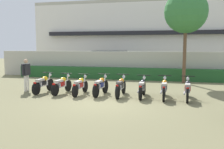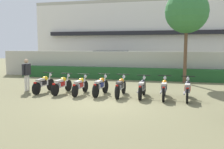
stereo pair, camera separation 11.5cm
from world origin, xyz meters
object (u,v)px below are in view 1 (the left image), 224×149
at_px(parked_car, 112,62).
at_px(motorcycle_in_row_7, 187,89).
at_px(motorcycle_in_row_3, 101,86).
at_px(motorcycle_in_row_1, 62,84).
at_px(tree_near_inspector, 186,12).
at_px(inspector_person, 26,72).
at_px(motorcycle_in_row_5, 142,87).
at_px(motorcycle_in_row_6, 164,88).
at_px(motorcycle_in_row_4, 121,86).
at_px(motorcycle_in_row_0, 43,84).
at_px(motorcycle_in_row_2, 80,85).

relative_size(parked_car, motorcycle_in_row_7, 2.36).
bearing_deg(parked_car, motorcycle_in_row_7, -60.07).
bearing_deg(motorcycle_in_row_3, motorcycle_in_row_1, 95.51).
bearing_deg(parked_car, tree_near_inspector, -39.12).
height_order(parked_car, inspector_person, parked_car).
bearing_deg(motorcycle_in_row_5, motorcycle_in_row_1, 90.98).
bearing_deg(tree_near_inspector, motorcycle_in_row_6, -102.50).
distance_m(motorcycle_in_row_3, motorcycle_in_row_5, 1.93).
relative_size(motorcycle_in_row_5, motorcycle_in_row_6, 0.95).
relative_size(motorcycle_in_row_3, motorcycle_in_row_5, 1.00).
height_order(motorcycle_in_row_4, motorcycle_in_row_7, motorcycle_in_row_7).
xyz_separation_m(parked_car, tree_near_inspector, (5.64, -4.49, 3.37)).
height_order(parked_car, motorcycle_in_row_4, parked_car).
relative_size(motorcycle_in_row_5, motorcycle_in_row_7, 0.95).
xyz_separation_m(motorcycle_in_row_0, motorcycle_in_row_7, (6.78, -0.07, 0.01)).
distance_m(motorcycle_in_row_0, motorcycle_in_row_2, 1.94).
height_order(motorcycle_in_row_4, motorcycle_in_row_5, motorcycle_in_row_4).
distance_m(motorcycle_in_row_2, motorcycle_in_row_7, 4.84).
bearing_deg(motorcycle_in_row_7, tree_near_inspector, 2.47).
bearing_deg(motorcycle_in_row_1, motorcycle_in_row_5, -85.29).
bearing_deg(motorcycle_in_row_0, motorcycle_in_row_6, -87.03).
height_order(parked_car, motorcycle_in_row_1, parked_car).
height_order(tree_near_inspector, motorcycle_in_row_3, tree_near_inspector).
xyz_separation_m(motorcycle_in_row_0, motorcycle_in_row_2, (1.94, -0.06, -0.01)).
xyz_separation_m(motorcycle_in_row_1, motorcycle_in_row_5, (3.88, -0.03, 0.01)).
bearing_deg(motorcycle_in_row_0, parked_car, -4.27).
distance_m(tree_near_inspector, motorcycle_in_row_7, 6.22).
bearing_deg(motorcycle_in_row_1, motorcycle_in_row_3, -84.94).
xyz_separation_m(tree_near_inspector, motorcycle_in_row_4, (-3.02, -4.80, -3.85)).
relative_size(tree_near_inspector, motorcycle_in_row_4, 2.92).
xyz_separation_m(tree_near_inspector, motorcycle_in_row_3, (-3.96, -4.82, -3.85)).
bearing_deg(parked_car, motorcycle_in_row_2, -86.37).
distance_m(motorcycle_in_row_1, motorcycle_in_row_3, 1.95).
xyz_separation_m(motorcycle_in_row_3, motorcycle_in_row_4, (0.94, 0.02, -0.00)).
bearing_deg(motorcycle_in_row_0, motorcycle_in_row_3, -86.63).
xyz_separation_m(motorcycle_in_row_6, motorcycle_in_row_7, (0.97, -0.03, 0.00)).
relative_size(tree_near_inspector, motorcycle_in_row_3, 3.08).
bearing_deg(motorcycle_in_row_2, motorcycle_in_row_5, -87.94).
bearing_deg(inspector_person, motorcycle_in_row_6, -2.06).
distance_m(motorcycle_in_row_3, motorcycle_in_row_7, 3.86).
bearing_deg(motorcycle_in_row_2, motorcycle_in_row_0, 89.84).
height_order(motorcycle_in_row_0, motorcycle_in_row_3, motorcycle_in_row_3).
relative_size(motorcycle_in_row_0, motorcycle_in_row_3, 1.02).
relative_size(tree_near_inspector, inspector_person, 3.43).
bearing_deg(motorcycle_in_row_7, motorcycle_in_row_6, 92.08).
distance_m(tree_near_inspector, motorcycle_in_row_6, 6.29).
bearing_deg(motorcycle_in_row_4, motorcycle_in_row_3, 92.59).
height_order(motorcycle_in_row_4, inspector_person, inspector_person).
xyz_separation_m(tree_near_inspector, motorcycle_in_row_1, (-5.91, -4.82, -3.87)).
relative_size(motorcycle_in_row_0, motorcycle_in_row_2, 1.01).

